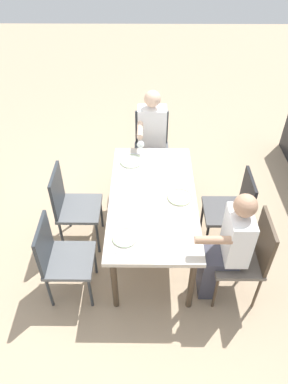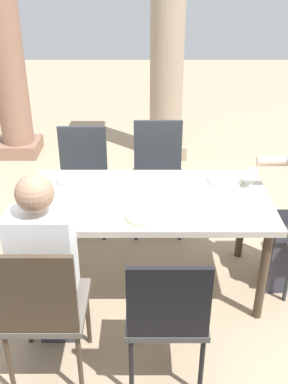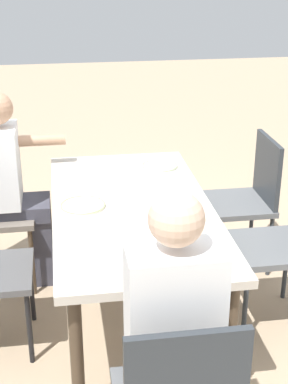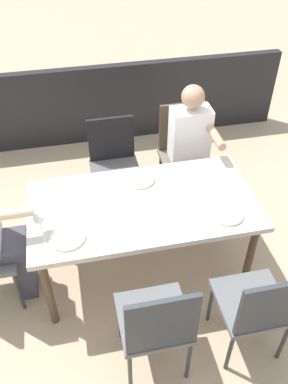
% 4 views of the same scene
% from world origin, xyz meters
% --- Properties ---
extents(ground_plane, '(16.00, 16.00, 0.00)m').
position_xyz_m(ground_plane, '(0.00, 0.00, 0.00)').
color(ground_plane, tan).
extents(dining_table, '(1.65, 0.85, 0.74)m').
position_xyz_m(dining_table, '(0.00, 0.00, 0.67)').
color(dining_table, beige).
rests_on(dining_table, ground).
extents(chair_west_north, '(0.44, 0.44, 0.89)m').
position_xyz_m(chair_west_north, '(-0.56, 0.85, 0.51)').
color(chair_west_north, '#5B5E61').
rests_on(chair_west_north, ground).
extents(chair_mid_north, '(0.44, 0.44, 0.95)m').
position_xyz_m(chair_mid_north, '(0.09, 0.85, 0.55)').
color(chair_mid_north, '#5B5E61').
rests_on(chair_mid_north, ground).
extents(diner_woman_green, '(0.35, 0.49, 1.25)m').
position_xyz_m(diner_woman_green, '(-0.57, -0.65, 0.67)').
color(diner_woman_green, '#3F3F4C').
rests_on(diner_woman_green, ground).
extents(diner_man_white, '(0.49, 0.35, 1.30)m').
position_xyz_m(diner_man_white, '(1.07, 0.00, 0.69)').
color(diner_man_white, '#3F3F4C').
rests_on(diner_man_white, ground).
extents(plate_0, '(0.22, 0.22, 0.02)m').
position_xyz_m(plate_0, '(-0.55, 0.25, 0.75)').
color(plate_0, white).
rests_on(plate_0, dining_table).
extents(fork_0, '(0.03, 0.17, 0.01)m').
position_xyz_m(fork_0, '(-0.70, 0.25, 0.74)').
color(fork_0, silver).
rests_on(fork_0, dining_table).
extents(spoon_0, '(0.02, 0.17, 0.01)m').
position_xyz_m(spoon_0, '(-0.40, 0.25, 0.74)').
color(spoon_0, silver).
rests_on(spoon_0, dining_table).
extents(plate_1, '(0.24, 0.24, 0.02)m').
position_xyz_m(plate_1, '(-0.02, -0.26, 0.75)').
color(plate_1, silver).
rests_on(plate_1, dining_table).
extents(fork_1, '(0.02, 0.17, 0.01)m').
position_xyz_m(fork_1, '(-0.17, -0.26, 0.74)').
color(fork_1, silver).
rests_on(fork_1, dining_table).
extents(spoon_1, '(0.03, 0.17, 0.01)m').
position_xyz_m(spoon_1, '(0.13, -0.26, 0.74)').
color(spoon_1, silver).
rests_on(spoon_1, dining_table).
extents(plate_2, '(0.25, 0.25, 0.02)m').
position_xyz_m(plate_2, '(0.56, 0.23, 0.75)').
color(plate_2, white).
rests_on(plate_2, dining_table).
extents(wine_glass_2, '(0.08, 0.08, 0.17)m').
position_xyz_m(wine_glass_2, '(0.72, 0.13, 0.86)').
color(wine_glass_2, white).
rests_on(wine_glass_2, dining_table).
extents(fork_2, '(0.03, 0.17, 0.01)m').
position_xyz_m(fork_2, '(0.41, 0.23, 0.74)').
color(fork_2, silver).
rests_on(fork_2, dining_table).
extents(spoon_2, '(0.03, 0.17, 0.01)m').
position_xyz_m(spoon_2, '(0.71, 0.23, 0.74)').
color(spoon_2, silver).
rests_on(spoon_2, dining_table).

